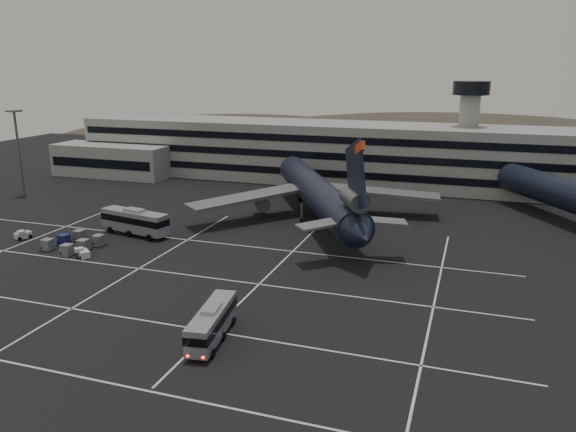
% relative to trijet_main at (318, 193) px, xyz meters
% --- Properties ---
extents(ground, '(260.00, 260.00, 0.00)m').
position_rel_trijet_main_xyz_m(ground, '(-10.92, -35.53, -5.25)').
color(ground, black).
rests_on(ground, ground).
extents(lane_markings, '(90.00, 55.62, 0.01)m').
position_rel_trijet_main_xyz_m(lane_markings, '(-9.97, -34.80, -5.24)').
color(lane_markings, silver).
rests_on(lane_markings, ground).
extents(terminal, '(125.00, 26.00, 24.00)m').
position_rel_trijet_main_xyz_m(terminal, '(-13.87, 35.62, 1.68)').
color(terminal, gray).
rests_on(terminal, ground).
extents(hills, '(352.00, 180.00, 44.00)m').
position_rel_trijet_main_xyz_m(hills, '(7.07, 134.47, -17.32)').
color(hills, '#38332B').
rests_on(hills, ground).
extents(lightpole_left, '(2.40, 2.40, 18.28)m').
position_rel_trijet_main_xyz_m(lightpole_left, '(-65.92, -0.53, 6.57)').
color(lightpole_left, slate).
rests_on(lightpole_left, ground).
extents(trijet_main, '(42.20, 52.86, 18.08)m').
position_rel_trijet_main_xyz_m(trijet_main, '(0.00, 0.00, 0.00)').
color(trijet_main, black).
rests_on(trijet_main, ground).
extents(bus_near, '(3.89, 10.70, 3.69)m').
position_rel_trijet_main_xyz_m(bus_near, '(2.06, -47.06, -3.23)').
color(bus_near, gray).
rests_on(bus_near, ground).
extents(bus_far, '(12.98, 5.38, 4.47)m').
position_rel_trijet_main_xyz_m(bus_far, '(-26.48, -17.79, -2.80)').
color(bus_far, gray).
rests_on(bus_far, ground).
extents(tug_a, '(2.25, 2.75, 1.54)m').
position_rel_trijet_main_xyz_m(tug_a, '(-42.64, -25.69, -4.57)').
color(tug_a, silver).
rests_on(tug_a, ground).
extents(tug_b, '(2.82, 2.65, 1.57)m').
position_rel_trijet_main_xyz_m(tug_b, '(-27.14, -30.20, -4.55)').
color(tug_b, silver).
rests_on(tug_b, ground).
extents(uld_cluster, '(8.36, 9.23, 1.76)m').
position_rel_trijet_main_xyz_m(uld_cluster, '(-31.62, -26.89, -4.39)').
color(uld_cluster, '#2D2D30').
rests_on(uld_cluster, ground).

